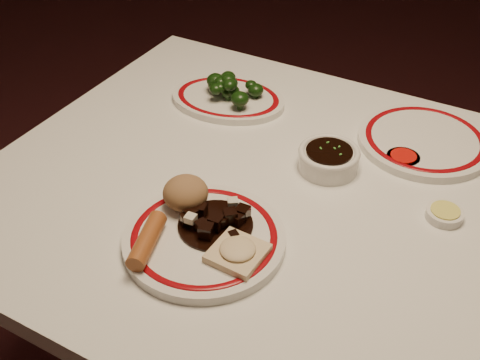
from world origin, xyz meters
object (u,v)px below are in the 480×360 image
(spring_roll, at_px, (147,240))
(broccoli_pile, at_px, (229,87))
(dining_table, at_px, (306,238))
(fried_wonton, at_px, (238,252))
(main_plate, at_px, (204,239))
(broccoli_plate, at_px, (228,99))
(rice_mound, at_px, (186,193))
(soy_bowl, at_px, (328,160))
(stirfry_heap, at_px, (216,222))

(spring_roll, height_order, broccoli_pile, broccoli_pile)
(dining_table, bearing_deg, fried_wonton, -100.41)
(main_plate, bearing_deg, broccoli_pile, 114.76)
(dining_table, xyz_separation_m, broccoli_plate, (-0.30, 0.22, 0.10))
(fried_wonton, xyz_separation_m, broccoli_pile, (-0.26, 0.42, 0.01))
(rice_mound, height_order, broccoli_plate, rice_mound)
(fried_wonton, relative_size, broccoli_pile, 0.66)
(broccoli_pile, xyz_separation_m, soy_bowl, (0.28, -0.12, -0.02))
(broccoli_pile, bearing_deg, main_plate, -65.24)
(rice_mound, relative_size, broccoli_plate, 0.28)
(stirfry_heap, bearing_deg, broccoli_plate, 117.26)
(fried_wonton, bearing_deg, stirfry_heap, 147.27)
(stirfry_heap, xyz_separation_m, broccoli_pile, (-0.19, 0.38, 0.01))
(spring_roll, distance_m, fried_wonton, 0.14)
(fried_wonton, xyz_separation_m, broccoli_plate, (-0.26, 0.42, -0.02))
(fried_wonton, distance_m, broccoli_plate, 0.49)
(dining_table, height_order, fried_wonton, fried_wonton)
(dining_table, relative_size, broccoli_plate, 4.25)
(stirfry_heap, distance_m, broccoli_plate, 0.43)
(fried_wonton, bearing_deg, rice_mound, 155.30)
(stirfry_heap, bearing_deg, broccoli_pile, 116.98)
(rice_mound, bearing_deg, dining_table, 37.92)
(main_plate, bearing_deg, soy_bowl, 71.24)
(main_plate, bearing_deg, rice_mound, 143.60)
(dining_table, height_order, main_plate, main_plate)
(spring_roll, xyz_separation_m, stirfry_heap, (0.07, 0.09, -0.00))
(rice_mound, height_order, soy_bowl, rice_mound)
(broccoli_pile, distance_m, soy_bowl, 0.31)
(rice_mound, xyz_separation_m, broccoli_pile, (-0.12, 0.36, -0.01))
(main_plate, bearing_deg, broccoli_plate, 115.04)
(rice_mound, height_order, spring_roll, rice_mound)
(broccoli_plate, relative_size, soy_bowl, 2.48)
(main_plate, bearing_deg, spring_roll, -133.95)
(soy_bowl, bearing_deg, stirfry_heap, -109.58)
(rice_mound, bearing_deg, broccoli_plate, 109.12)
(spring_roll, bearing_deg, dining_table, 39.13)
(soy_bowl, bearing_deg, fried_wonton, -95.16)
(main_plate, xyz_separation_m, broccoli_pile, (-0.19, 0.40, 0.03))
(soy_bowl, bearing_deg, rice_mound, -124.31)
(broccoli_pile, bearing_deg, soy_bowl, -22.25)
(broccoli_pile, bearing_deg, broccoli_plate, 152.77)
(stirfry_heap, distance_m, broccoli_pile, 0.42)
(soy_bowl, bearing_deg, broccoli_plate, 157.70)
(broccoli_plate, xyz_separation_m, soy_bowl, (0.29, -0.12, 0.01))
(dining_table, distance_m, spring_roll, 0.33)
(main_plate, relative_size, stirfry_heap, 2.50)
(stirfry_heap, xyz_separation_m, soy_bowl, (0.09, 0.26, -0.01))
(spring_roll, bearing_deg, rice_mound, 74.41)
(dining_table, xyz_separation_m, rice_mound, (-0.17, -0.13, 0.14))
(main_plate, xyz_separation_m, soy_bowl, (0.10, 0.29, 0.01))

